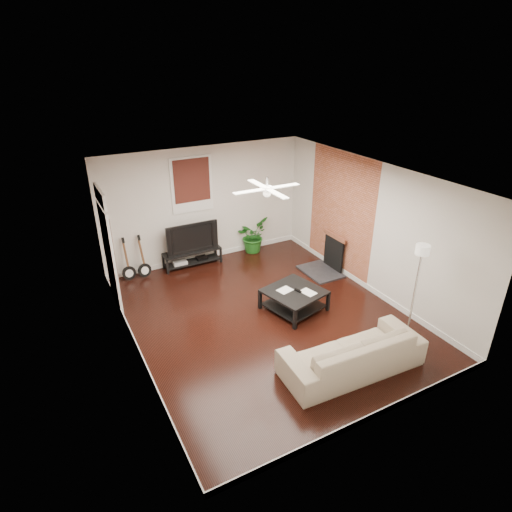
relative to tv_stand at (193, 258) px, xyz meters
The scene contains 14 objects.
room 3.07m from the tv_stand, 80.25° to the right, with size 5.01×6.01×2.81m.
brick_accent 3.66m from the tv_stand, 30.97° to the right, with size 0.02×2.20×2.80m, color #AD5938.
fireplace 3.23m from the tv_stand, 33.62° to the right, with size 0.80×1.10×0.92m, color black.
window_back 1.77m from the tv_stand, 46.95° to the left, with size 1.00×0.06×1.30m, color #3D1110.
door_left 2.41m from the tv_stand, 156.06° to the right, with size 0.08×1.00×2.50m, color white.
tv_stand is the anchor object (origin of this frame).
tv 0.56m from the tv_stand, 90.00° to the left, with size 1.26×0.16×0.72m, color black.
coffee_table 3.03m from the tv_stand, 68.63° to the right, with size 1.03×1.03×0.43m, color black.
sofa 4.88m from the tv_stand, 78.67° to the right, with size 2.35×0.92×0.69m, color #BEAB8E.
floor_lamp 5.27m from the tv_stand, 63.74° to the right, with size 0.32×0.32×1.92m, color white, non-canonical shape.
potted_plant 1.68m from the tv_stand, ahead, with size 0.79×0.68×0.88m, color #1C5F1B.
guitar_left 1.57m from the tv_stand, behind, with size 0.31×0.22×1.00m, color black, non-canonical shape.
guitar_right 1.23m from the tv_stand, behind, with size 0.31×0.22×1.00m, color black, non-canonical shape.
ceiling_fan 3.71m from the tv_stand, 80.25° to the right, with size 1.24×1.24×0.32m, color white, non-canonical shape.
Camera 1 is at (-3.49, -6.13, 4.72)m, focal length 29.86 mm.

